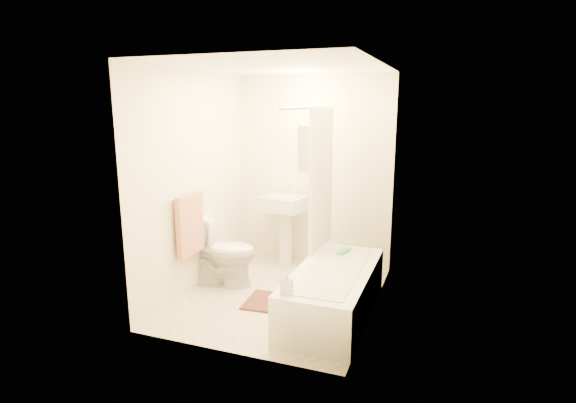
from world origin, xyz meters
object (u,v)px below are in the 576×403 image
(sink, at_px, (285,228))
(bath_mat, at_px, (277,303))
(bathtub, at_px, (333,292))
(soap_bottle, at_px, (287,283))
(toilet, at_px, (222,252))

(sink, distance_m, bath_mat, 1.28)
(sink, relative_size, bathtub, 0.60)
(bath_mat, bearing_deg, sink, 106.56)
(bathtub, xyz_separation_m, bath_mat, (-0.61, 0.01, -0.22))
(sink, bearing_deg, soap_bottle, -59.39)
(sink, xyz_separation_m, bathtub, (0.94, -1.15, -0.26))
(toilet, relative_size, soap_bottle, 4.17)
(bathtub, bearing_deg, bath_mat, 179.01)
(bath_mat, relative_size, soap_bottle, 3.43)
(toilet, relative_size, bath_mat, 1.22)
(bathtub, height_order, soap_bottle, soap_bottle)
(toilet, height_order, bathtub, toilet)
(toilet, height_order, sink, sink)
(soap_bottle, bearing_deg, toilet, 139.57)
(toilet, xyz_separation_m, bathtub, (1.39, -0.30, -0.16))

